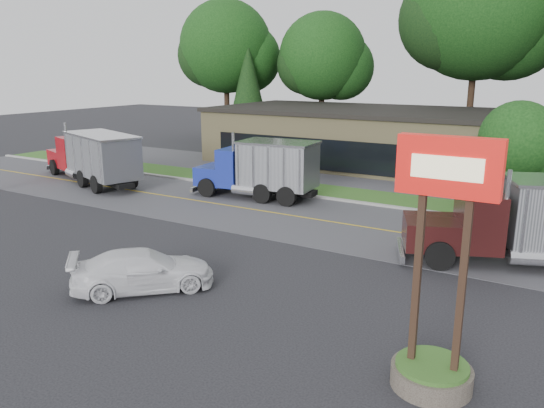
{
  "coord_description": "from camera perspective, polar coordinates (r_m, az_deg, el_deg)",
  "views": [
    {
      "loc": [
        12.97,
        -14.01,
        7.33
      ],
      "look_at": [
        1.9,
        4.54,
        1.8
      ],
      "focal_mm": 35.0,
      "sensor_mm": 36.0,
      "label": 1
    }
  ],
  "objects": [
    {
      "name": "evergreen_left",
      "position": [
        52.72,
        -2.59,
        12.32
      ],
      "size": [
        4.39,
        4.39,
        9.97
      ],
      "color": "#382619",
      "rests_on": "ground"
    },
    {
      "name": "tree_far_a",
      "position": [
        56.64,
        -4.79,
        16.07
      ],
      "size": [
        9.97,
        9.38,
        14.22
      ],
      "color": "#382619",
      "rests_on": "ground"
    },
    {
      "name": "ground",
      "position": [
        20.45,
        -11.24,
        -6.94
      ],
      "size": [
        140.0,
        140.0,
        0.0
      ],
      "primitive_type": "plane",
      "color": "#343439",
      "rests_on": "ground"
    },
    {
      "name": "far_parking",
      "position": [
        37.13,
        9.77,
        2.76
      ],
      "size": [
        60.0,
        7.0,
        0.02
      ],
      "primitive_type": "cube",
      "color": "#5C5C61",
      "rests_on": "ground"
    },
    {
      "name": "tree_verge",
      "position": [
        29.43,
        25.05,
        5.95
      ],
      "size": [
        4.09,
        3.85,
        5.84
      ],
      "color": "#382619",
      "rests_on": "ground"
    },
    {
      "name": "center_line",
      "position": [
        27.41,
        1.37,
        -1.16
      ],
      "size": [
        60.0,
        0.12,
        0.01
      ],
      "primitive_type": "cube",
      "color": "gold",
      "rests_on": "ground"
    },
    {
      "name": "bilo_sign",
      "position": [
        12.92,
        17.32,
        -10.6
      ],
      "size": [
        2.2,
        1.9,
        5.95
      ],
      "color": "#6B6054",
      "rests_on": "ground"
    },
    {
      "name": "road",
      "position": [
        27.41,
        1.37,
        -1.16
      ],
      "size": [
        60.0,
        8.0,
        0.02
      ],
      "primitive_type": "cube",
      "color": "#5C5C61",
      "rests_on": "ground"
    },
    {
      "name": "tree_far_b",
      "position": [
        53.27,
        5.64,
        15.1
      ],
      "size": [
        8.89,
        8.37,
        12.68
      ],
      "color": "#382619",
      "rests_on": "ground"
    },
    {
      "name": "strip_mall",
      "position": [
        41.83,
        15.47,
        6.51
      ],
      "size": [
        32.0,
        12.0,
        4.0
      ],
      "primitive_type": "cube",
      "color": "tan",
      "rests_on": "ground"
    },
    {
      "name": "rally_car",
      "position": [
        18.66,
        -13.7,
        -6.92
      ],
      "size": [
        4.67,
        4.76,
        1.38
      ],
      "primitive_type": "imported",
      "rotation": [
        0.0,
        0.0,
        2.38
      ],
      "color": "white",
      "rests_on": "ground"
    },
    {
      "name": "curb",
      "position": [
        31.02,
        5.19,
        0.63
      ],
      "size": [
        60.0,
        0.3,
        0.12
      ],
      "primitive_type": "cube",
      "color": "#9E9E99",
      "rests_on": "ground"
    },
    {
      "name": "dump_truck_red",
      "position": [
        36.57,
        -18.63,
        4.93
      ],
      "size": [
        10.75,
        5.81,
        3.36
      ],
      "rotation": [
        0.0,
        0.0,
        2.81
      ],
      "color": "black",
      "rests_on": "ground"
    },
    {
      "name": "grass_verge",
      "position": [
        32.61,
        6.57,
        1.27
      ],
      "size": [
        60.0,
        3.4,
        0.03
      ],
      "primitive_type": "cube",
      "color": "#2A5D1F",
      "rests_on": "ground"
    },
    {
      "name": "dump_truck_blue",
      "position": [
        30.58,
        -1.06,
        3.93
      ],
      "size": [
        7.41,
        3.27,
        3.36
      ],
      "rotation": [
        0.0,
        0.0,
        3.24
      ],
      "color": "black",
      "rests_on": "ground"
    },
    {
      "name": "tree_far_c",
      "position": [
        49.17,
        21.61,
        18.68
      ],
      "size": [
        13.02,
        12.25,
        18.57
      ],
      "color": "#382619",
      "rests_on": "ground"
    }
  ]
}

